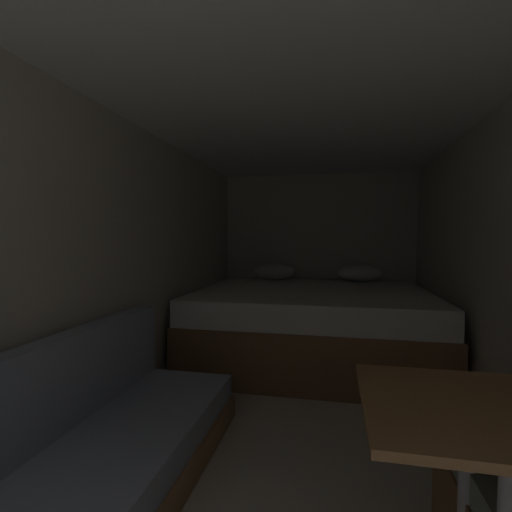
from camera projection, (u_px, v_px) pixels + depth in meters
The scene contains 7 objects.
ground_plane at pixel (299, 430), 2.29m from camera, with size 6.73×6.73×0.00m, color beige.
wall_back at pixel (317, 255), 4.58m from camera, with size 2.40×0.05×1.97m, color beige.
wall_left at pixel (125, 268), 2.48m from camera, with size 0.05×4.73×1.97m, color beige.
ceiling_slab at pixel (301, 102), 2.20m from camera, with size 2.40×4.73×0.05m, color white.
bed at pixel (312, 323), 3.64m from camera, with size 2.18×1.87×0.89m.
sofa_left at pixel (73, 473), 1.53m from camera, with size 0.69×2.10×0.72m.
dinette_table at pixel (487, 445), 1.02m from camera, with size 0.67×0.57×0.72m.
Camera 1 is at (0.20, -0.55, 1.18)m, focal length 26.02 mm.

